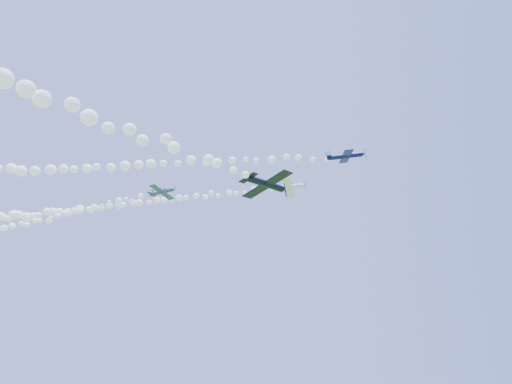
# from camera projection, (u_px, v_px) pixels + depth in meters

# --- Properties ---
(plane_white) EXTENTS (8.13, 8.36, 2.68)m
(plane_white) POSITION_uv_depth(u_px,v_px,m) (288.00, 187.00, 96.50)
(plane_white) COLOR white
(smoke_trail_white) EXTENTS (78.79, 9.93, 3.35)m
(smoke_trail_white) POSITION_uv_depth(u_px,v_px,m) (121.00, 205.00, 105.91)
(smoke_trail_white) COLOR white
(plane_navy) EXTENTS (7.95, 8.17, 2.43)m
(plane_navy) POSITION_uv_depth(u_px,v_px,m) (346.00, 156.00, 81.36)
(plane_navy) COLOR #0D0E3D
(smoke_trail_navy) EXTENTS (76.39, 8.42, 3.06)m
(smoke_trail_navy) POSITION_uv_depth(u_px,v_px,m) (138.00, 165.00, 84.38)
(smoke_trail_navy) COLOR white
(plane_grey) EXTENTS (6.37, 6.74, 1.84)m
(plane_grey) POSITION_uv_depth(u_px,v_px,m) (162.00, 192.00, 85.97)
(plane_grey) COLOR #3A3E55
(smoke_trail_grey) EXTENTS (68.31, 22.82, 2.96)m
(smoke_trail_grey) POSITION_uv_depth(u_px,v_px,m) (34.00, 221.00, 101.13)
(smoke_trail_grey) COLOR white
(plane_black) EXTENTS (7.61, 7.26, 2.16)m
(plane_black) POSITION_uv_depth(u_px,v_px,m) (266.00, 184.00, 58.76)
(plane_black) COLOR black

